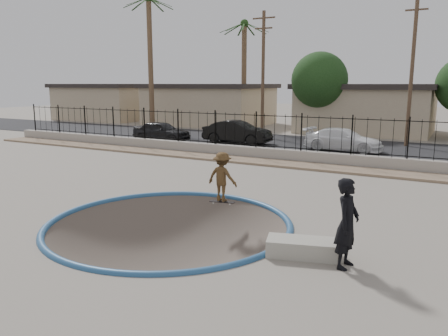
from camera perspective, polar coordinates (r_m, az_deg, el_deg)
name	(u,v)px	position (r m, az deg, el deg)	size (l,w,h in m)	color
ground	(310,177)	(24.32, 11.17, -1.19)	(120.00, 120.00, 2.20)	#6F685D
bowl_pit	(170,224)	(12.66, -7.13, -7.25)	(6.84, 6.84, 1.80)	#4D413B
coping_ring	(170,224)	(12.66, -7.13, -7.25)	(7.04, 7.04, 0.20)	#275380
rock_strip	(293,165)	(21.49, 8.99, 0.43)	(42.00, 1.60, 0.11)	#9F8568
retaining_wall	(301,157)	(22.47, 9.97, 1.49)	(42.00, 0.45, 0.60)	gray
fence	(301,133)	(22.31, 10.07, 4.53)	(40.00, 0.04, 1.80)	black
street	(335,146)	(28.87, 14.30, 2.83)	(90.00, 8.00, 0.04)	black
house_west_far	(110,101)	(51.19, -14.68, 8.43)	(10.60, 8.60, 3.90)	tan
house_west	(209,104)	(43.32, -1.93, 8.38)	(11.60, 8.60, 3.90)	tan
house_center	(367,108)	(37.92, 18.13, 7.47)	(10.60, 8.60, 3.90)	tan
palm_left	(150,35)	(39.24, -9.69, 16.70)	(2.30, 2.30, 11.30)	brown
palm_mid	(244,51)	(38.79, 2.65, 15.03)	(2.30, 2.30, 9.30)	brown
utility_pole_left	(263,73)	(32.47, 5.11, 12.28)	(1.70, 0.24, 9.00)	#473323
utility_pole_mid	(412,67)	(29.88, 23.36, 12.05)	(1.70, 0.24, 9.50)	#473323
street_tree_left	(319,80)	(35.18, 12.35, 11.14)	(4.32, 4.32, 6.36)	#473323
skater	(222,180)	(14.41, -0.24, -1.53)	(1.06, 0.61, 1.64)	brown
skateboard	(222,202)	(14.60, -0.24, -4.44)	(0.87, 0.38, 0.07)	black
videographer	(347,223)	(9.79, 15.78, -6.99)	(0.72, 0.47, 1.98)	black
concrete_ledge	(302,248)	(10.43, 10.11, -10.21)	(1.60, 0.70, 0.40)	#A29D8F
car_a	(162,131)	(30.34, -8.15, 4.79)	(1.62, 4.04, 1.37)	black
car_b	(237,132)	(28.94, 1.74, 4.71)	(1.58, 4.53, 1.49)	black
car_c	(343,140)	(26.62, 15.34, 3.58)	(1.84, 4.54, 1.32)	white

